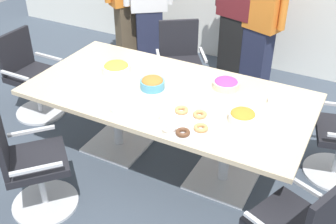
{
  "coord_description": "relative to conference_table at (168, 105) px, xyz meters",
  "views": [
    {
      "loc": [
        1.41,
        -2.67,
        2.51
      ],
      "look_at": [
        0.0,
        0.0,
        0.55
      ],
      "focal_mm": 44.13,
      "sensor_mm": 36.0,
      "label": 1
    }
  ],
  "objects": [
    {
      "name": "person_standing_3",
      "position": [
        0.28,
        1.66,
        0.24
      ],
      "size": [
        0.6,
        0.35,
        1.67
      ],
      "rotation": [
        0.0,
        0.0,
        -3.48
      ],
      "color": "#232842",
      "rests_on": "ground"
    },
    {
      "name": "snack_bowl_chips_orange",
      "position": [
        0.7,
        -0.12,
        0.17
      ],
      "size": [
        0.21,
        0.21,
        0.09
      ],
      "color": "white",
      "rests_on": "conference_table"
    },
    {
      "name": "office_chair_2",
      "position": [
        -0.67,
        -1.01,
        -0.22
      ],
      "size": [
        0.76,
        0.76,
        0.91
      ],
      "rotation": [
        0.0,
        0.0,
        -0.74
      ],
      "color": "silver",
      "rests_on": "ground"
    },
    {
      "name": "donut_platter",
      "position": [
        0.33,
        -0.37,
        0.14
      ],
      "size": [
        0.4,
        0.39,
        0.04
      ],
      "color": "white",
      "rests_on": "conference_table"
    },
    {
      "name": "snack_bowl_candy_mix",
      "position": [
        0.4,
        0.3,
        0.17
      ],
      "size": [
        0.23,
        0.23,
        0.08
      ],
      "color": "beige",
      "rests_on": "conference_table"
    },
    {
      "name": "office_chair_0",
      "position": [
        -0.41,
        1.07,
        -0.22
      ],
      "size": [
        0.75,
        0.75,
        0.91
      ],
      "rotation": [
        0.0,
        0.0,
        -2.54
      ],
      "color": "silver",
      "rests_on": "ground"
    },
    {
      "name": "person_standing_1",
      "position": [
        -1.1,
        1.58,
        0.26
      ],
      "size": [
        0.54,
        0.44,
        1.7
      ],
      "rotation": [
        0.0,
        0.0,
        -2.51
      ],
      "color": "#232842",
      "rests_on": "ground"
    },
    {
      "name": "napkin_pile",
      "position": [
        0.88,
        0.3,
        0.16
      ],
      "size": [
        0.16,
        0.16,
        0.06
      ],
      "primitive_type": "cube",
      "color": "white",
      "rests_on": "conference_table"
    },
    {
      "name": "snack_bowl_pretzels",
      "position": [
        -0.15,
        0.0,
        0.18
      ],
      "size": [
        0.21,
        0.21,
        0.11
      ],
      "color": "#4C9EC6",
      "rests_on": "conference_table"
    },
    {
      "name": "conference_table",
      "position": [
        0.0,
        0.0,
        0.0
      ],
      "size": [
        2.4,
        1.2,
        0.75
      ],
      "color": "#CCB793",
      "rests_on": "ground"
    },
    {
      "name": "snack_bowl_chips_yellow",
      "position": [
        -0.58,
        0.09,
        0.18
      ],
      "size": [
        0.25,
        0.25,
        0.11
      ],
      "color": "white",
      "rests_on": "conference_table"
    },
    {
      "name": "person_standing_2",
      "position": [
        -0.03,
        1.74,
        0.32
      ],
      "size": [
        0.61,
        0.32,
        1.8
      ],
      "rotation": [
        0.0,
        0.0,
        -3.4
      ],
      "color": "black",
      "rests_on": "ground"
    },
    {
      "name": "plate_stack",
      "position": [
        -0.19,
        -0.41,
        0.14
      ],
      "size": [
        0.19,
        0.19,
        0.03
      ],
      "color": "white",
      "rests_on": "conference_table"
    },
    {
      "name": "ground_plane",
      "position": [
        0.0,
        0.0,
        -0.63
      ],
      "size": [
        10.0,
        10.0,
        0.01
      ],
      "primitive_type": "cube",
      "color": "#3D4754"
    },
    {
      "name": "office_chair_1",
      "position": [
        -1.7,
        0.09,
        -0.22
      ],
      "size": [
        0.54,
        0.54,
        0.91
      ],
      "rotation": [
        0.0,
        0.0,
        -1.58
      ],
      "color": "silver",
      "rests_on": "ground"
    }
  ]
}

